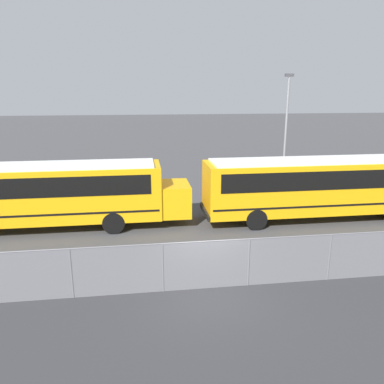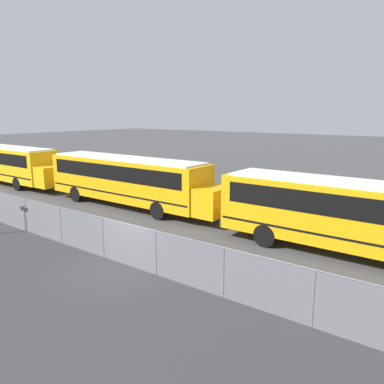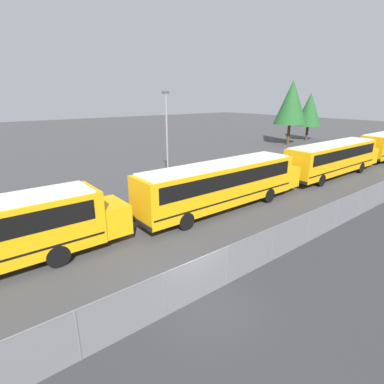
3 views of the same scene
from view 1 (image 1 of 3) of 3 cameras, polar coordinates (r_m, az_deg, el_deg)
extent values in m
plane|color=#424244|center=(13.63, 2.18, -14.43)|extent=(200.00, 200.00, 0.00)
cube|color=#9EA0A5|center=(13.22, 2.22, -11.08)|extent=(99.65, 0.03, 1.77)
cube|color=slate|center=(13.20, 2.23, -11.10)|extent=(99.65, 0.01, 1.77)
cylinder|color=slate|center=(12.85, 2.26, -7.53)|extent=(99.65, 0.05, 0.05)
cylinder|color=slate|center=(13.26, -17.87, -11.76)|extent=(0.07, 0.07, 1.77)
cylinder|color=slate|center=(13.06, -4.45, -11.46)|extent=(0.07, 0.07, 1.77)
cylinder|color=slate|center=(13.54, 8.63, -10.58)|extent=(0.07, 0.07, 1.77)
cylinder|color=slate|center=(14.64, 20.20, -9.34)|extent=(0.07, 0.07, 1.77)
cube|color=#EDA80F|center=(19.93, -22.93, -0.20)|extent=(12.38, 2.53, 2.64)
cube|color=black|center=(19.80, -23.10, 1.42)|extent=(11.39, 2.57, 0.95)
cube|color=black|center=(20.13, -22.71, -2.23)|extent=(12.14, 2.56, 0.10)
cube|color=#EDA80F|center=(19.44, -2.64, -0.97)|extent=(1.49, 2.33, 1.58)
cube|color=silver|center=(19.64, -23.34, 3.66)|extent=(11.77, 2.28, 0.10)
cylinder|color=black|center=(20.74, -11.47, -2.51)|extent=(1.08, 0.28, 1.08)
cylinder|color=black|center=(18.57, -11.86, -4.64)|extent=(1.08, 0.28, 1.08)
cube|color=#EDA80F|center=(21.03, 19.01, 0.93)|extent=(12.38, 2.53, 2.64)
cube|color=black|center=(20.90, 19.15, 2.48)|extent=(11.39, 2.57, 0.95)
cube|color=black|center=(21.21, 18.84, -1.00)|extent=(12.14, 2.56, 0.10)
cube|color=black|center=(19.39, 1.97, -2.99)|extent=(0.12, 2.53, 0.24)
cube|color=silver|center=(20.75, 19.34, 4.60)|extent=(11.77, 2.28, 0.10)
cylinder|color=black|center=(24.23, 25.67, -1.17)|extent=(1.08, 0.28, 1.08)
cylinder|color=black|center=(21.02, 7.90, -2.10)|extent=(1.08, 0.28, 1.08)
cylinder|color=black|center=(18.94, 9.77, -4.14)|extent=(1.08, 0.28, 1.08)
cylinder|color=gray|center=(28.33, 14.08, 8.83)|extent=(0.16, 0.16, 7.64)
cube|color=#47474C|center=(28.20, 14.62, 16.86)|extent=(0.60, 0.24, 0.20)
camera|label=2|loc=(12.86, 74.39, 1.31)|focal=35.00mm
camera|label=3|loc=(5.91, -55.55, 16.54)|focal=28.00mm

